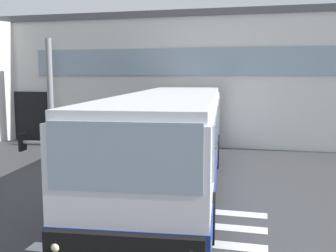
# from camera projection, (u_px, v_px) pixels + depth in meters

# --- Properties ---
(ground_plane) EXTENTS (80.00, 90.00, 0.02)m
(ground_plane) POSITION_uv_depth(u_px,v_px,m) (129.00, 179.00, 12.40)
(ground_plane) COLOR #353538
(ground_plane) RESTS_ON ground
(bay_paint_stripes) EXTENTS (4.40, 3.96, 0.01)m
(bay_paint_stripes) POSITION_uv_depth(u_px,v_px,m) (154.00, 238.00, 7.88)
(bay_paint_stripes) COLOR silver
(bay_paint_stripes) RESTS_ON ground
(terminal_building) EXTENTS (23.04, 13.80, 6.06)m
(terminal_building) POSITION_uv_depth(u_px,v_px,m) (182.00, 78.00, 23.37)
(terminal_building) COLOR silver
(terminal_building) RESTS_ON ground
(entry_support_column) EXTENTS (0.28, 0.28, 4.91)m
(entry_support_column) POSITION_uv_depth(u_px,v_px,m) (50.00, 91.00, 18.62)
(entry_support_column) COLOR slate
(entry_support_column) RESTS_ON ground
(bus_main_foreground) EXTENTS (3.69, 11.63, 2.70)m
(bus_main_foreground) POSITION_uv_depth(u_px,v_px,m) (172.00, 141.00, 11.38)
(bus_main_foreground) COLOR silver
(bus_main_foreground) RESTS_ON ground
(passenger_near_column) EXTENTS (0.52, 0.39, 1.68)m
(passenger_near_column) POSITION_uv_depth(u_px,v_px,m) (60.00, 126.00, 18.00)
(passenger_near_column) COLOR #1E2338
(passenger_near_column) RESTS_ON ground
(passenger_by_doorway) EXTENTS (0.50, 0.52, 1.68)m
(passenger_by_doorway) POSITION_uv_depth(u_px,v_px,m) (87.00, 125.00, 18.07)
(passenger_by_doorway) COLOR #4C4233
(passenger_by_doorway) RESTS_ON ground
(passenger_at_curb_edge) EXTENTS (0.52, 0.38, 1.68)m
(passenger_at_curb_edge) POSITION_uv_depth(u_px,v_px,m) (98.00, 126.00, 17.74)
(passenger_at_curb_edge) COLOR #1E2338
(passenger_at_curb_edge) RESTS_ON ground
(safety_bollard_yellow) EXTENTS (0.18, 0.18, 0.90)m
(safety_bollard_yellow) POSITION_uv_depth(u_px,v_px,m) (146.00, 144.00, 15.93)
(safety_bollard_yellow) COLOR yellow
(safety_bollard_yellow) RESTS_ON ground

